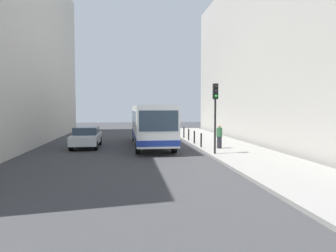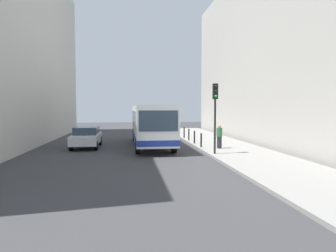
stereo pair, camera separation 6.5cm
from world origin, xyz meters
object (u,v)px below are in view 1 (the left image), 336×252
car_beside_bus (86,137)px  traffic_light (215,105)px  bollard_mid (194,137)px  bollard_farthest (184,132)px  bus (151,123)px  bollard_far (189,135)px  bollard_near (201,140)px  pedestrian_near_signal (219,136)px

car_beside_bus → traffic_light: 9.73m
bollard_mid → bollard_farthest: bearing=90.0°
bus → bollard_far: bearing=-150.2°
traffic_light → bollard_near: bearing=91.9°
bus → bollard_farthest: size_ratio=11.62×
bus → traffic_light: 6.61m
car_beside_bus → bollard_mid: car_beside_bus is taller
car_beside_bus → pedestrian_near_signal: 9.39m
traffic_light → pedestrian_near_signal: (0.96, 2.32, -2.07)m
bollard_mid → pedestrian_near_signal: 3.13m
bollard_far → bollard_mid: bearing=-90.0°
bollard_near → bollard_mid: size_ratio=1.00×
pedestrian_near_signal → car_beside_bus: bearing=-127.5°
bollard_mid → pedestrian_near_signal: size_ratio=0.60×
bollard_mid → pedestrian_near_signal: pedestrian_near_signal is taller
bollard_mid → traffic_light: bearing=-88.9°
pedestrian_near_signal → bollard_near: bearing=-145.1°
bollard_near → bollard_mid: same height
bollard_farthest → car_beside_bus: bearing=-149.8°
car_beside_bus → bollard_mid: (7.92, 0.21, -0.16)m
bollard_far → bollard_farthest: 2.20m
bollard_far → pedestrian_near_signal: bearing=-78.3°
car_beside_bus → bollard_farthest: car_beside_bus is taller
bollard_farthest → pedestrian_near_signal: (1.06, -7.34, 0.31)m
bus → bollard_mid: bus is taller
bollard_farthest → bollard_far: bearing=-90.0°
bus → bollard_far: (3.28, 1.92, -1.10)m
bollard_near → pedestrian_near_signal: (1.06, -0.73, 0.31)m
bus → bollard_far: size_ratio=11.62×
bollard_near → pedestrian_near_signal: pedestrian_near_signal is taller
car_beside_bus → bollard_farthest: (7.92, 4.62, -0.16)m
bus → traffic_light: size_ratio=2.69×
bollard_mid → bus: bearing=175.0°
traffic_light → bollard_mid: 5.77m
pedestrian_near_signal → bollard_farthest: bearing=167.6°
bollard_near → bollard_far: bearing=90.0°
bollard_mid → pedestrian_near_signal: (1.06, -2.93, 0.31)m
traffic_light → bollard_farthest: 9.95m
bollard_far → bollard_farthest: (0.00, 2.20, 0.00)m
bus → pedestrian_near_signal: bus is taller
bus → bollard_farthest: (3.28, 4.12, -1.10)m
car_beside_bus → bollard_near: car_beside_bus is taller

